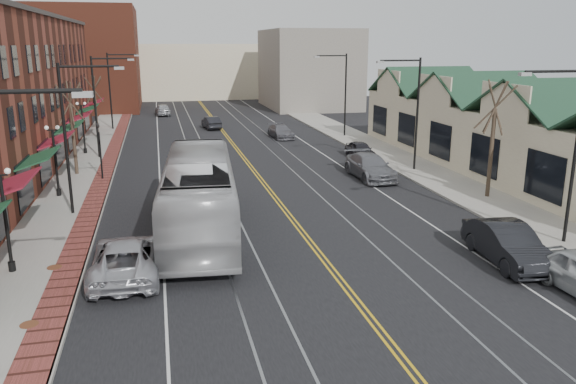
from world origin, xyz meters
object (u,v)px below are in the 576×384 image
transit_bus (199,194)px  parked_car_c (370,167)px  parked_car_b (507,244)px  parked_car_d (360,150)px  parked_suv (126,258)px

transit_bus → parked_car_c: size_ratio=2.45×
transit_bus → parked_car_b: 14.34m
parked_car_c → parked_car_d: size_ratio=1.42×
parked_suv → parked_car_c: 20.98m
parked_suv → transit_bus: bearing=-122.8°
transit_bus → parked_car_d: transit_bus is taller
parked_suv → parked_car_d: (17.55, 20.69, -0.11)m
parked_car_d → parked_suv: bearing=-131.5°
transit_bus → parked_suv: (-3.33, -4.91, -1.14)m
transit_bus → parked_car_c: 15.35m
transit_bus → parked_car_c: bearing=-139.4°
transit_bus → parked_car_b: (12.42, -7.09, -1.08)m
transit_bus → parked_car_d: bearing=-127.2°
parked_car_b → parked_car_d: size_ratio=1.30×
transit_bus → parked_suv: bearing=60.7°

